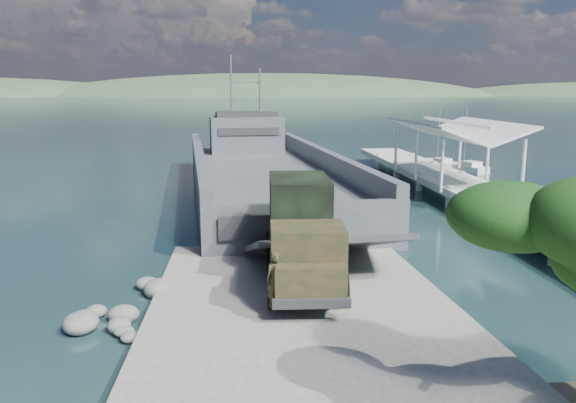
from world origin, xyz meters
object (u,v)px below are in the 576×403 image
object	(u,v)px
military_truck	(302,232)
pier	(458,176)
sailboat_near	(465,168)
landing_craft	(262,181)
soldier	(276,292)
sailboat_far	(438,164)

from	to	relation	value
military_truck	pier	bearing A→B (deg)	55.61
military_truck	sailboat_near	size ratio (longest dim) A/B	1.32
sailboat_near	pier	bearing A→B (deg)	-135.95
military_truck	landing_craft	bearing A→B (deg)	94.03
soldier	sailboat_far	distance (m)	40.04
military_truck	sailboat_near	bearing A→B (deg)	60.44
pier	soldier	size ratio (longest dim) A/B	25.76
pier	sailboat_far	xyz separation A→B (m)	(4.20, 15.18, -1.29)
military_truck	soldier	bearing A→B (deg)	-105.74
sailboat_near	sailboat_far	size ratio (longest dim) A/B	1.03
pier	sailboat_far	distance (m)	15.80
sailboat_far	sailboat_near	bearing A→B (deg)	-75.54
landing_craft	military_truck	size ratio (longest dim) A/B	4.83
soldier	sailboat_near	xyz separation A→B (m)	(19.63, 32.85, -1.03)
landing_craft	sailboat_near	xyz separation A→B (m)	(18.91, 9.12, -0.59)
pier	military_truck	world-z (taller)	pier
pier	sailboat_far	world-z (taller)	sailboat_far
landing_craft	military_truck	bearing A→B (deg)	-93.42
military_truck	sailboat_far	world-z (taller)	sailboat_far
soldier	military_truck	bearing A→B (deg)	67.12
soldier	sailboat_near	bearing A→B (deg)	54.66
military_truck	sailboat_far	xyz separation A→B (m)	(16.95, 32.07, -1.98)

